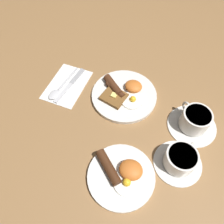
{
  "coord_description": "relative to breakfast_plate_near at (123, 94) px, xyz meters",
  "views": [
    {
      "loc": [
        -0.13,
        0.47,
        0.65
      ],
      "look_at": [
        0.01,
        0.1,
        0.03
      ],
      "focal_mm": 35.0,
      "sensor_mm": 36.0,
      "label": 1
    }
  ],
  "objects": [
    {
      "name": "breakfast_plate_near",
      "position": [
        0.0,
        0.0,
        0.0
      ],
      "size": [
        0.24,
        0.24,
        0.04
      ],
      "color": "silver",
      "rests_on": "ground_plane"
    },
    {
      "name": "teacup_near",
      "position": [
        -0.26,
        0.04,
        0.02
      ],
      "size": [
        0.17,
        0.17,
        0.07
      ],
      "color": "silver",
      "rests_on": "ground_plane"
    },
    {
      "name": "napkin",
      "position": [
        0.22,
        0.03,
        -0.01
      ],
      "size": [
        0.14,
        0.19,
        0.01
      ],
      "primitive_type": "cube",
      "rotation": [
        0.0,
        0.0,
        -0.01
      ],
      "color": "white",
      "rests_on": "ground_plane"
    },
    {
      "name": "spoon",
      "position": [
        0.24,
        0.07,
        -0.0
      ],
      "size": [
        0.04,
        0.18,
        0.01
      ],
      "rotation": [
        0.0,
        0.0,
        1.44
      ],
      "color": "silver",
      "rests_on": "napkin"
    },
    {
      "name": "teacup_far",
      "position": [
        -0.24,
        0.18,
        0.02
      ],
      "size": [
        0.15,
        0.15,
        0.07
      ],
      "color": "silver",
      "rests_on": "ground_plane"
    },
    {
      "name": "breakfast_plate_far",
      "position": [
        -0.09,
        0.29,
        0.0
      ],
      "size": [
        0.2,
        0.2,
        0.05
      ],
      "color": "silver",
      "rests_on": "ground_plane"
    },
    {
      "name": "ground_plane",
      "position": [
        -0.0,
        0.0,
        -0.01
      ],
      "size": [
        3.0,
        3.0,
        0.0
      ],
      "primitive_type": "plane",
      "color": "olive"
    },
    {
      "name": "knife",
      "position": [
        0.21,
        0.02,
        -0.01
      ],
      "size": [
        0.04,
        0.19,
        0.01
      ],
      "rotation": [
        0.0,
        0.0,
        1.43
      ],
      "color": "silver",
      "rests_on": "napkin"
    }
  ]
}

